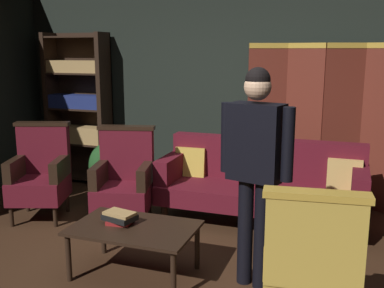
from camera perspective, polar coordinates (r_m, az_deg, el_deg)
The scene contains 14 objects.
ground_plane at distance 3.88m, azimuth -4.09°, elevation -16.21°, with size 10.00×10.00×0.00m, color #331E11.
back_wall at distance 5.77m, azimuth 5.50°, elevation 7.55°, with size 7.20×0.10×2.80m, color black.
folding_screen at distance 5.44m, azimuth 18.30°, elevation 2.36°, with size 2.15×0.23×1.90m.
bookshelf at distance 6.45m, azimuth -14.09°, elevation 4.53°, with size 0.90×0.32×2.05m.
velvet_couch at distance 4.86m, azimuth 8.73°, elevation -4.69°, with size 2.12×0.78×0.88m.
coffee_table at distance 3.76m, azimuth -7.32°, elevation -10.93°, with size 1.00×0.64×0.42m.
armchair_gilt_accent at distance 3.01m, azimuth 14.78°, elevation -14.92°, with size 0.64×0.64×1.04m.
armchair_wing_left at distance 5.22m, azimuth -18.58°, elevation -3.60°, with size 0.74×0.73×1.04m.
armchair_wing_right at distance 4.76m, azimuth -8.55°, elevation -4.58°, with size 0.70×0.70×1.04m.
standing_figure at distance 3.41m, azimuth 8.03°, elevation -1.82°, with size 0.57×0.30×1.70m.
potted_plant at distance 5.45m, azimuth -10.51°, elevation -3.18°, with size 0.46×0.46×0.75m.
book_red_leather at distance 3.82m, azimuth -9.08°, elevation -9.63°, with size 0.19×0.16×0.03m, color maroon.
book_black_cloth at distance 3.81m, azimuth -9.10°, elevation -9.11°, with size 0.26×0.18×0.04m, color black.
book_tan_leather at distance 3.80m, azimuth -9.12°, elevation -8.63°, with size 0.25×0.15×0.02m, color #9E7A47.
Camera 1 is at (1.39, -3.14, 1.82)m, focal length 42.28 mm.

